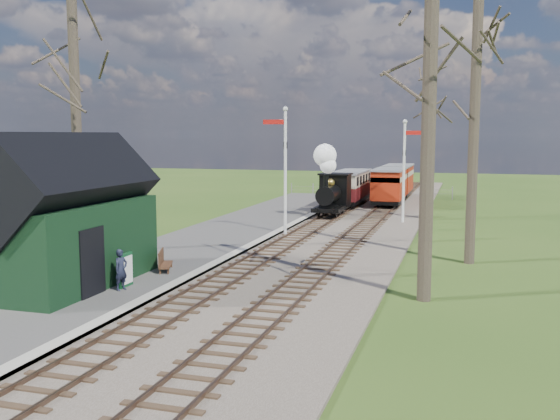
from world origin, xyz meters
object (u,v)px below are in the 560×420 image
(semaphore_near, at_px, (284,162))
(locomotive, at_px, (331,185))
(station_shed, at_px, (67,219))
(coach, at_px, (350,186))
(red_carriage_a, at_px, (389,186))
(sign_board, at_px, (126,270))
(semaphore_far, at_px, (405,163))
(person, at_px, (121,270))
(bench, at_px, (163,261))
(red_carriage_b, at_px, (398,180))

(semaphore_near, height_order, locomotive, semaphore_near)
(station_shed, relative_size, locomotive, 1.50)
(coach, bearing_deg, station_shed, -99.63)
(red_carriage_a, relative_size, sign_board, 4.68)
(semaphore_near, relative_size, locomotive, 1.48)
(semaphore_far, distance_m, coach, 8.75)
(semaphore_far, bearing_deg, locomotive, 163.78)
(semaphore_far, xyz_separation_m, coach, (-4.37, 7.34, -1.92))
(red_carriage_a, bearing_deg, sign_board, -101.11)
(semaphore_far, distance_m, red_carriage_a, 8.28)
(station_shed, bearing_deg, person, -5.54)
(red_carriage_a, bearing_deg, semaphore_near, -103.66)
(semaphore_near, bearing_deg, red_carriage_a, 76.34)
(bench, bearing_deg, coach, 84.00)
(bench, xyz_separation_m, person, (0.05, -2.83, 0.29))
(semaphore_near, height_order, semaphore_far, semaphore_near)
(red_carriage_a, bearing_deg, coach, -168.49)
(locomotive, xyz_separation_m, person, (-2.32, -19.47, -1.12))
(semaphore_far, height_order, red_carriage_b, semaphore_far)
(station_shed, relative_size, coach, 0.94)
(bench, distance_m, person, 2.84)
(locomotive, bearing_deg, red_carriage_a, 68.38)
(bench, bearing_deg, red_carriage_a, 77.89)
(semaphore_far, bearing_deg, sign_board, -110.96)
(station_shed, bearing_deg, semaphore_near, 73.62)
(locomotive, xyz_separation_m, red_carriage_a, (2.61, 6.59, -0.49))
(sign_board, bearing_deg, red_carriage_a, 78.89)
(red_carriage_a, xyz_separation_m, bench, (-4.99, -23.23, -0.92))
(station_shed, height_order, red_carriage_b, station_shed)
(semaphore_near, xyz_separation_m, bench, (-1.62, -9.36, -3.09))
(semaphore_far, bearing_deg, red_carriage_a, 102.71)
(locomotive, bearing_deg, red_carriage_b, 77.81)
(station_shed, relative_size, red_carriage_b, 1.28)
(red_carriage_a, bearing_deg, locomotive, -111.62)
(semaphore_near, bearing_deg, station_shed, -106.38)
(red_carriage_a, bearing_deg, red_carriage_b, 90.00)
(station_shed, bearing_deg, coach, 80.37)
(locomotive, relative_size, bench, 3.22)
(coach, height_order, red_carriage_a, red_carriage_a)
(coach, distance_m, person, 25.64)
(semaphore_near, bearing_deg, red_carriage_b, 80.13)
(red_carriage_b, bearing_deg, semaphore_near, -99.87)
(coach, relative_size, sign_board, 6.37)
(semaphore_far, bearing_deg, person, -110.24)
(semaphore_far, xyz_separation_m, bench, (-6.76, -15.36, -2.81))
(semaphore_far, relative_size, red_carriage_a, 1.16)
(bench, bearing_deg, locomotive, 81.88)
(station_shed, height_order, sign_board, station_shed)
(semaphore_near, bearing_deg, bench, -99.80)
(station_shed, distance_m, person, 2.44)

